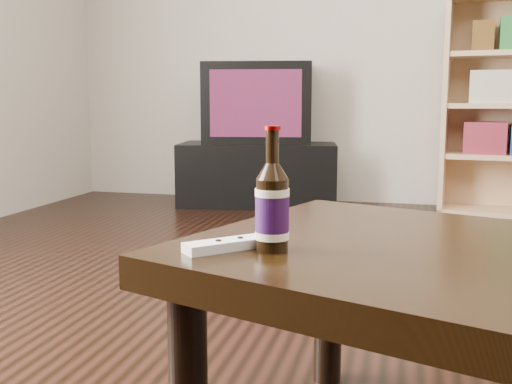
% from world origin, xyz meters
% --- Properties ---
extents(wall_back, '(5.00, 0.02, 2.70)m').
position_xyz_m(wall_back, '(0.00, 3.01, 1.35)').
color(wall_back, '#BFB2A5').
rests_on(wall_back, ground).
extents(tv_stand, '(1.20, 0.74, 0.45)m').
position_xyz_m(tv_stand, '(-1.00, 2.73, 0.22)').
color(tv_stand, black).
rests_on(tv_stand, floor).
extents(tv, '(0.83, 0.59, 0.57)m').
position_xyz_m(tv, '(-1.00, 2.73, 0.73)').
color(tv, black).
rests_on(tv, tv_stand).
extents(bookshelf, '(0.81, 0.44, 1.44)m').
position_xyz_m(bookshelf, '(0.65, 2.76, 0.75)').
color(bookshelf, tan).
rests_on(bookshelf, floor).
extents(beer_bottle, '(0.06, 0.06, 0.23)m').
position_xyz_m(beer_bottle, '(-0.19, -0.46, 0.55)').
color(beer_bottle, black).
rests_on(beer_bottle, coffee_table).
extents(remote, '(0.15, 0.15, 0.02)m').
position_xyz_m(remote, '(-0.27, -0.47, 0.48)').
color(remote, white).
rests_on(remote, coffee_table).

